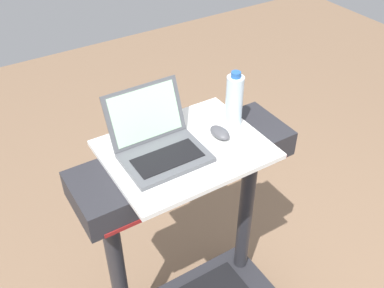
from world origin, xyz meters
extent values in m
cylinder|color=#28282D|center=(-0.34, 0.70, 0.56)|extent=(0.07, 0.07, 0.81)
cylinder|color=#28282D|center=(0.34, 0.70, 0.56)|extent=(0.07, 0.07, 0.81)
cube|color=#28282D|center=(0.00, 0.70, 1.02)|extent=(0.90, 0.28, 0.11)
cube|color=#0C3F19|center=(0.00, 0.56, 1.02)|extent=(0.24, 0.01, 0.06)
cube|color=maroon|center=(0.00, 0.56, 0.97)|extent=(0.81, 0.00, 0.02)
cube|color=white|center=(0.00, 0.70, 1.08)|extent=(0.60, 0.47, 0.02)
cube|color=#515459|center=(-0.10, 0.68, 1.10)|extent=(0.31, 0.22, 0.02)
cube|color=black|center=(-0.10, 0.66, 1.11)|extent=(0.25, 0.12, 0.00)
cube|color=#515459|center=(-0.10, 0.82, 1.21)|extent=(0.31, 0.08, 0.21)
cube|color=#B2E0B7|center=(-0.10, 0.82, 1.21)|extent=(0.27, 0.07, 0.18)
ellipsoid|color=#4C4C51|center=(0.15, 0.69, 1.11)|extent=(0.06, 0.10, 0.03)
cylinder|color=silver|center=(0.25, 0.73, 1.20)|extent=(0.07, 0.07, 0.22)
cylinder|color=#2659A5|center=(0.25, 0.73, 1.32)|extent=(0.04, 0.04, 0.02)
camera|label=1|loc=(-0.67, -0.43, 2.13)|focal=41.16mm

